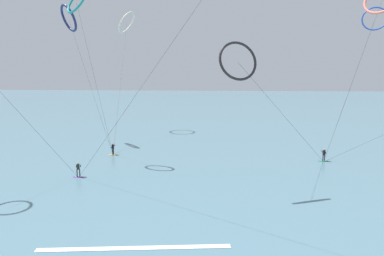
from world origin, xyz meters
name	(u,v)px	position (x,y,z in m)	size (l,w,h in m)	color
sea_water	(213,107)	(0.00, 108.86, 0.04)	(400.00, 200.00, 0.08)	slate
surfer_violet	(78,171)	(-13.09, 28.16, 0.82)	(1.40, 0.69, 1.70)	purple
surfer_amber	(113,150)	(-12.45, 38.79, 0.82)	(1.40, 0.62, 1.70)	orange
surfer_emerald	(324,156)	(16.23, 37.56, 0.82)	(1.40, 0.71, 1.70)	#199351
kite_teal	(77,2)	(-15.64, 36.26, 20.37)	(5.21, 4.43, 21.98)	teal
kite_navy	(69,18)	(-22.25, 48.79, 20.33)	(12.15, 12.43, 22.55)	navy
kite_cobalt	(375,19)	(29.76, 58.55, 21.02)	(15.78, 22.34, 23.21)	#2647B7
kite_charcoal	(238,61)	(4.22, 25.07, 12.68)	(14.10, 13.96, 14.57)	black
kite_ivory	(127,23)	(-16.24, 62.21, 21.37)	(5.74, 26.17, 23.54)	silver
wave_crest_far	(134,249)	(-2.97, 12.95, 0.06)	(12.91, 0.50, 0.12)	white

